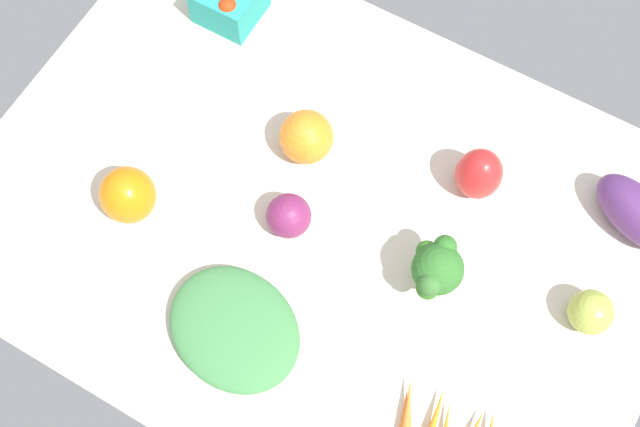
{
  "coord_description": "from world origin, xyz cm",
  "views": [
    {
      "loc": [
        -23.5,
        41.28,
        116.89
      ],
      "look_at": [
        0.0,
        0.0,
        4.0
      ],
      "focal_mm": 46.82,
      "sensor_mm": 36.0,
      "label": 1
    }
  ],
  "objects": [
    {
      "name": "red_onion_center",
      "position": [
        3.49,
        3.06,
        5.34
      ],
      "size": [
        6.68,
        6.68,
        6.68
      ],
      "primitive_type": "sphere",
      "color": "#762453",
      "rests_on": "tablecloth"
    },
    {
      "name": "tablecloth",
      "position": [
        0.0,
        0.0,
        1.0
      ],
      "size": [
        104.0,
        76.0,
        2.0
      ],
      "primitive_type": "cube",
      "color": "beige",
      "rests_on": "ground"
    },
    {
      "name": "bell_pepper_red",
      "position": [
        -17.67,
        -16.03,
        6.67
      ],
      "size": [
        9.44,
        9.44,
        9.34
      ],
      "primitive_type": "ellipsoid",
      "rotation": [
        0.0,
        0.0,
        3.66
      ],
      "color": "red",
      "rests_on": "tablecloth"
    },
    {
      "name": "bell_pepper_orange",
      "position": [
        25.18,
        12.19,
        6.53
      ],
      "size": [
        11.37,
        11.37,
        9.06
      ],
      "primitive_type": "ellipsoid",
      "rotation": [
        0.0,
        0.0,
        4.13
      ],
      "color": "orange",
      "rests_on": "tablecloth"
    },
    {
      "name": "heirloom_tomato_orange",
      "position": [
        7.51,
        -9.06,
        6.14
      ],
      "size": [
        8.28,
        8.28,
        8.28
      ],
      "primitive_type": "sphere",
      "color": "orange",
      "rests_on": "tablecloth"
    },
    {
      "name": "heirloom_tomato_green",
      "position": [
        -40.21,
        -5.25,
        5.19
      ],
      "size": [
        6.39,
        6.39,
        6.39
      ],
      "primitive_type": "sphere",
      "color": "#9CAA41",
      "rests_on": "tablecloth"
    },
    {
      "name": "eggplant",
      "position": [
        -40.0,
        -22.29,
        5.59
      ],
      "size": [
        15.64,
        12.1,
        7.18
      ],
      "primitive_type": "ellipsoid",
      "rotation": [
        0.0,
        0.0,
        2.74
      ],
      "color": "#552C67",
      "rests_on": "tablecloth"
    },
    {
      "name": "broccoli_head",
      "position": [
        -18.92,
        0.87,
        8.3
      ],
      "size": [
        7.69,
        9.16,
        10.27
      ],
      "color": "#A9C882",
      "rests_on": "tablecloth"
    },
    {
      "name": "leafy_greens_clump",
      "position": [
        1.74,
        20.97,
        4.03
      ],
      "size": [
        23.73,
        21.24,
        4.07
      ],
      "primitive_type": "ellipsoid",
      "rotation": [
        0.0,
        0.0,
        1.29
      ],
      "color": "#3F7F44",
      "rests_on": "tablecloth"
    }
  ]
}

